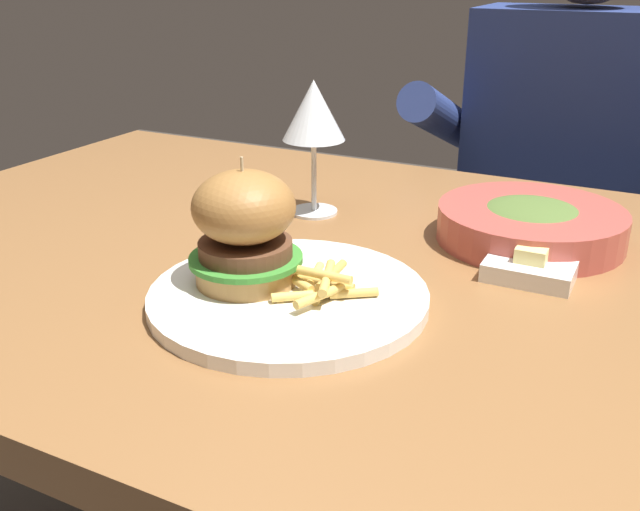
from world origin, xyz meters
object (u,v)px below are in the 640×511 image
butter_dish (530,269)px  diner_person (556,232)px  burger_sandwich (245,228)px  soup_bowl (531,223)px  main_plate (289,296)px  wine_glass (314,114)px

butter_dish → diner_person: size_ratio=0.08×
burger_sandwich → soup_bowl: size_ratio=0.58×
main_plate → soup_bowl: soup_bowl is taller
main_plate → butter_dish: butter_dish is taller
wine_glass → soup_bowl: size_ratio=0.80×
butter_dish → diner_person: diner_person is taller
soup_bowl → main_plate: bearing=-122.7°
butter_dish → diner_person: (-0.06, 0.65, -0.19)m
main_plate → burger_sandwich: (-0.05, 0.00, 0.07)m
main_plate → butter_dish: 0.26m
wine_glass → butter_dish: 0.34m
butter_dish → soup_bowl: 0.11m
diner_person → soup_bowl: bearing=-85.9°
burger_sandwich → diner_person: size_ratio=0.11×
wine_glass → butter_dish: (0.31, -0.09, -0.12)m
main_plate → soup_bowl: size_ratio=1.25×
wine_glass → soup_bowl: (0.28, 0.02, -0.11)m
butter_dish → soup_bowl: soup_bowl is taller
main_plate → burger_sandwich: burger_sandwich is taller
burger_sandwich → wine_glass: size_ratio=0.73×
burger_sandwich → diner_person: 0.88m
main_plate → wine_glass: size_ratio=1.57×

